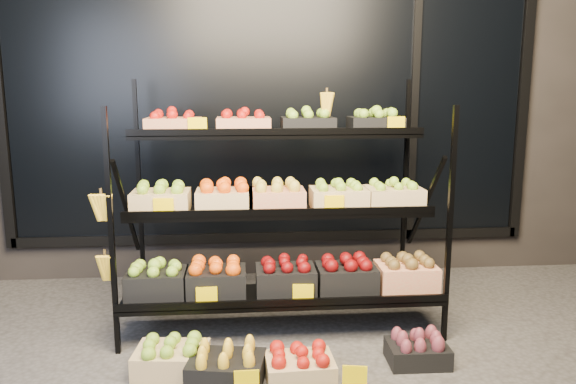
{
  "coord_description": "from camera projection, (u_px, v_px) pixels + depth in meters",
  "views": [
    {
      "loc": [
        -0.26,
        -3.09,
        1.61
      ],
      "look_at": [
        0.05,
        0.55,
        0.92
      ],
      "focal_mm": 35.0,
      "sensor_mm": 36.0,
      "label": 1
    }
  ],
  "objects": [
    {
      "name": "ground",
      "position": [
        287.0,
        360.0,
        3.35
      ],
      "size": [
        24.0,
        24.0,
        0.0
      ],
      "primitive_type": "plane",
      "color": "#514F4C",
      "rests_on": "ground"
    },
    {
      "name": "building",
      "position": [
        265.0,
        72.0,
        5.56
      ],
      "size": [
        6.0,
        2.08,
        3.5
      ],
      "color": "#2D2826",
      "rests_on": "ground"
    },
    {
      "name": "display_rack",
      "position": [
        278.0,
        210.0,
        3.79
      ],
      "size": [
        2.18,
        1.02,
        1.68
      ],
      "color": "black",
      "rests_on": "ground"
    },
    {
      "name": "tag_floor_b",
      "position": [
        355.0,
        383.0,
        2.97
      ],
      "size": [
        0.13,
        0.01,
        0.12
      ],
      "primitive_type": "cube",
      "color": "#F9D200",
      "rests_on": "ground"
    },
    {
      "name": "floor_crate_left",
      "position": [
        171.0,
        356.0,
        3.2
      ],
      "size": [
        0.43,
        0.34,
        0.2
      ],
      "rotation": [
        0.0,
        0.0,
        -0.1
      ],
      "color": "#D3B479",
      "rests_on": "ground"
    },
    {
      "name": "floor_crate_midleft",
      "position": [
        226.0,
        366.0,
        3.09
      ],
      "size": [
        0.45,
        0.37,
        0.2
      ],
      "rotation": [
        0.0,
        0.0,
        -0.17
      ],
      "color": "black",
      "rests_on": "ground"
    },
    {
      "name": "floor_crate_midright",
      "position": [
        300.0,
        365.0,
        3.11
      ],
      "size": [
        0.38,
        0.29,
        0.19
      ],
      "rotation": [
        0.0,
        0.0,
        0.04
      ],
      "color": "#D3B479",
      "rests_on": "ground"
    },
    {
      "name": "floor_crate_right",
      "position": [
        418.0,
        349.0,
        3.3
      ],
      "size": [
        0.35,
        0.26,
        0.18
      ],
      "rotation": [
        0.0,
        0.0,
        -0.02
      ],
      "color": "black",
      "rests_on": "ground"
    }
  ]
}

